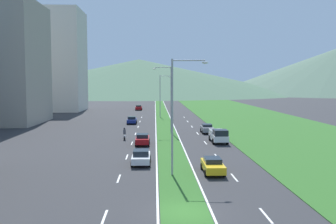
{
  "coord_description": "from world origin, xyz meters",
  "views": [
    {
      "loc": [
        -1.92,
        -23.95,
        8.45
      ],
      "look_at": [
        0.41,
        43.02,
        3.12
      ],
      "focal_mm": 40.47,
      "sensor_mm": 36.0,
      "label": 1
    }
  ],
  "objects_px": {
    "street_lamp_mid": "(169,96)",
    "car_1": "(132,120)",
    "car_0": "(139,108)",
    "pickup_truck_0": "(219,136)",
    "car_2": "(142,139)",
    "car_4": "(207,128)",
    "car_6": "(141,157)",
    "motorcycle_rider": "(125,135)",
    "street_lamp_far": "(161,94)",
    "car_5": "(213,165)",
    "street_lamp_near": "(176,109)"
  },
  "relations": [
    {
      "from": "car_1",
      "to": "car_0",
      "type": "bearing_deg",
      "value": 0.3
    },
    {
      "from": "car_5",
      "to": "car_2",
      "type": "bearing_deg",
      "value": -156.44
    },
    {
      "from": "car_0",
      "to": "pickup_truck_0",
      "type": "xyz_separation_m",
      "value": [
        13.72,
        -61.84,
        0.21
      ]
    },
    {
      "from": "car_2",
      "to": "pickup_truck_0",
      "type": "xyz_separation_m",
      "value": [
        10.56,
        1.27,
        0.22
      ]
    },
    {
      "from": "pickup_truck_0",
      "to": "street_lamp_near",
      "type": "bearing_deg",
      "value": -21.04
    },
    {
      "from": "street_lamp_mid",
      "to": "car_1",
      "type": "bearing_deg",
      "value": 115.97
    },
    {
      "from": "street_lamp_near",
      "to": "car_6",
      "type": "relative_size",
      "value": 2.38
    },
    {
      "from": "street_lamp_mid",
      "to": "pickup_truck_0",
      "type": "bearing_deg",
      "value": -57.16
    },
    {
      "from": "car_5",
      "to": "pickup_truck_0",
      "type": "height_order",
      "value": "pickup_truck_0"
    },
    {
      "from": "car_5",
      "to": "car_6",
      "type": "height_order",
      "value": "car_6"
    },
    {
      "from": "car_4",
      "to": "car_6",
      "type": "height_order",
      "value": "car_6"
    },
    {
      "from": "street_lamp_far",
      "to": "car_1",
      "type": "xyz_separation_m",
      "value": [
        -6.16,
        -13.86,
        -4.94
      ]
    },
    {
      "from": "street_lamp_mid",
      "to": "motorcycle_rider",
      "type": "height_order",
      "value": "street_lamp_mid"
    },
    {
      "from": "street_lamp_mid",
      "to": "car_1",
      "type": "height_order",
      "value": "street_lamp_mid"
    },
    {
      "from": "car_4",
      "to": "car_6",
      "type": "distance_m",
      "value": 25.47
    },
    {
      "from": "car_0",
      "to": "car_6",
      "type": "height_order",
      "value": "same"
    },
    {
      "from": "street_lamp_mid",
      "to": "street_lamp_far",
      "type": "xyz_separation_m",
      "value": [
        -0.87,
        28.28,
        -0.52
      ]
    },
    {
      "from": "street_lamp_mid",
      "to": "car_0",
      "type": "distance_m",
      "value": 52.55
    },
    {
      "from": "street_lamp_far",
      "to": "car_0",
      "type": "bearing_deg",
      "value": 105.14
    },
    {
      "from": "car_1",
      "to": "car_5",
      "type": "bearing_deg",
      "value": -166.57
    },
    {
      "from": "car_1",
      "to": "pickup_truck_0",
      "type": "relative_size",
      "value": 0.78
    },
    {
      "from": "street_lamp_mid",
      "to": "car_6",
      "type": "bearing_deg",
      "value": -99.23
    },
    {
      "from": "street_lamp_mid",
      "to": "motorcycle_rider",
      "type": "distance_m",
      "value": 11.13
    },
    {
      "from": "street_lamp_mid",
      "to": "car_2",
      "type": "height_order",
      "value": "street_lamp_mid"
    },
    {
      "from": "car_2",
      "to": "car_4",
      "type": "xyz_separation_m",
      "value": [
        10.29,
        11.31,
        0.01
      ]
    },
    {
      "from": "street_lamp_near",
      "to": "car_2",
      "type": "relative_size",
      "value": 2.34
    },
    {
      "from": "street_lamp_mid",
      "to": "car_1",
      "type": "distance_m",
      "value": 16.94
    },
    {
      "from": "car_4",
      "to": "car_5",
      "type": "height_order",
      "value": "car_4"
    },
    {
      "from": "car_2",
      "to": "car_4",
      "type": "relative_size",
      "value": 1.1
    },
    {
      "from": "car_5",
      "to": "car_6",
      "type": "xyz_separation_m",
      "value": [
        -6.79,
        4.04,
        0.02
      ]
    },
    {
      "from": "street_lamp_near",
      "to": "motorcycle_rider",
      "type": "relative_size",
      "value": 5.25
    },
    {
      "from": "car_0",
      "to": "car_1",
      "type": "xyz_separation_m",
      "value": [
        0.2,
        -37.35,
        -0.02
      ]
    },
    {
      "from": "car_4",
      "to": "pickup_truck_0",
      "type": "relative_size",
      "value": 0.76
    },
    {
      "from": "car_4",
      "to": "street_lamp_mid",
      "type": "bearing_deg",
      "value": -90.28
    },
    {
      "from": "street_lamp_far",
      "to": "pickup_truck_0",
      "type": "relative_size",
      "value": 1.86
    },
    {
      "from": "street_lamp_mid",
      "to": "car_4",
      "type": "height_order",
      "value": "street_lamp_mid"
    },
    {
      "from": "street_lamp_near",
      "to": "pickup_truck_0",
      "type": "xyz_separation_m",
      "value": [
        7.0,
        18.2,
        -5.02
      ]
    },
    {
      "from": "street_lamp_mid",
      "to": "pickup_truck_0",
      "type": "xyz_separation_m",
      "value": [
        6.5,
        -10.07,
        -5.23
      ]
    },
    {
      "from": "car_0",
      "to": "pickup_truck_0",
      "type": "relative_size",
      "value": 0.83
    },
    {
      "from": "street_lamp_near",
      "to": "motorcycle_rider",
      "type": "xyz_separation_m",
      "value": [
        -6.33,
        21.39,
        -5.26
      ]
    },
    {
      "from": "street_lamp_near",
      "to": "car_4",
      "type": "relative_size",
      "value": 2.57
    },
    {
      "from": "car_2",
      "to": "street_lamp_near",
      "type": "bearing_deg",
      "value": -168.14
    },
    {
      "from": "street_lamp_mid",
      "to": "car_5",
      "type": "xyz_separation_m",
      "value": [
        2.98,
        -27.48,
        -5.48
      ]
    },
    {
      "from": "street_lamp_far",
      "to": "street_lamp_mid",
      "type": "bearing_deg",
      "value": -88.24
    },
    {
      "from": "car_2",
      "to": "car_4",
      "type": "distance_m",
      "value": 15.3
    },
    {
      "from": "street_lamp_mid",
      "to": "car_1",
      "type": "xyz_separation_m",
      "value": [
        -7.02,
        14.42,
        -5.46
      ]
    },
    {
      "from": "car_2",
      "to": "car_6",
      "type": "distance_m",
      "value": 12.1
    },
    {
      "from": "street_lamp_mid",
      "to": "car_0",
      "type": "relative_size",
      "value": 2.44
    },
    {
      "from": "car_1",
      "to": "motorcycle_rider",
      "type": "xyz_separation_m",
      "value": [
        0.2,
        -21.3,
        -0.01
      ]
    },
    {
      "from": "street_lamp_far",
      "to": "car_4",
      "type": "relative_size",
      "value": 2.46
    }
  ]
}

